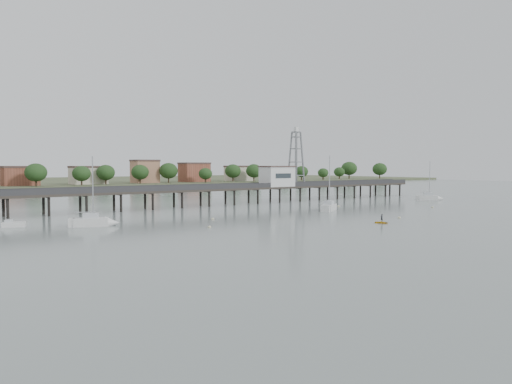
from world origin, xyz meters
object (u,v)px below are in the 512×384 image
Objects in this scene: sailboat_c at (330,207)px; white_tender at (13,224)px; yellow_dinghy at (382,223)px; pier at (192,190)px; sailboat_e at (431,198)px; sailboat_b at (97,222)px; lattice_tower at (296,159)px.

white_tender is (-59.25, 8.64, -0.26)m from sailboat_c.
pier is at bearing 87.03° from yellow_dinghy.
sailboat_e reaches higher than yellow_dinghy.
pier is 47.49m from yellow_dinghy.
yellow_dinghy is (38.13, -23.92, -0.65)m from sailboat_b.
yellow_dinghy is at bearing -146.75° from sailboat_c.
sailboat_b is at bearing 134.50° from yellow_dinghy.
pier is 31.34m from sailboat_c.
white_tender is at bearing -158.26° from pier.
white_tender reaches higher than yellow_dinghy.
pier is 43.36m from white_tender.
sailboat_e reaches higher than white_tender.
pier is at bearing 39.45° from white_tender.
sailboat_b is at bearing -142.57° from pier.
pier is 13.28× the size of sailboat_b.
pier reaches higher than white_tender.
white_tender is at bearing -135.50° from sailboat_e.
sailboat_c reaches higher than pier.
yellow_dinghy is at bearing -116.23° from lattice_tower.
sailboat_c is 3.41× the size of white_tender.
yellow_dinghy is (-10.53, -21.91, -0.65)m from sailboat_c.
sailboat_b is at bearing -159.67° from lattice_tower.
pier is 9.68× the size of lattice_tower.
sailboat_c is (-12.41, -24.65, -10.45)m from lattice_tower.
lattice_tower is 29.51m from sailboat_c.
pier is at bearing -150.64° from sailboat_e.
sailboat_c is at bearing -52.24° from pier.
pier is 32.34m from lattice_tower.
sailboat_b reaches higher than pier.
sailboat_b is 45.02m from yellow_dinghy.
sailboat_b is (-48.66, 2.02, 0.00)m from sailboat_c.
lattice_tower is at bearing -164.95° from sailboat_e.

